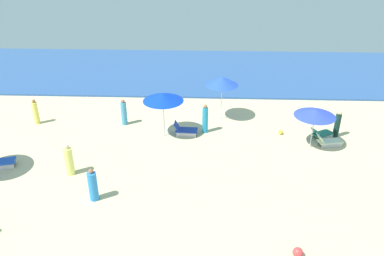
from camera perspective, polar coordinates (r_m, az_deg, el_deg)
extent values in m
cube|color=#2D5595|center=(31.54, 0.99, 8.30)|extent=(60.00, 10.79, 0.12)
cylinder|color=silver|center=(23.31, 4.27, 3.74)|extent=(0.05, 0.05, 2.19)
cone|color=blue|center=(22.80, 4.38, 6.85)|extent=(1.90, 1.90, 0.52)
cylinder|color=silver|center=(21.43, -4.11, 1.39)|extent=(0.05, 0.05, 2.11)
cone|color=#0C37C6|center=(20.91, -4.22, 4.49)|extent=(2.19, 2.19, 0.41)
cube|color=silver|center=(21.68, -0.85, -1.01)|extent=(1.08, 0.09, 0.23)
cube|color=silver|center=(22.18, -0.71, -0.31)|extent=(1.08, 0.09, 0.23)
cube|color=#2742A1|center=(21.86, -0.79, -0.32)|extent=(1.23, 0.72, 0.06)
cube|color=#2742A1|center=(21.81, -2.23, 0.25)|extent=(0.31, 0.65, 0.47)
cylinder|color=silver|center=(21.29, 17.08, -0.51)|extent=(0.05, 0.05, 1.81)
cone|color=blue|center=(20.82, 17.49, 2.15)|extent=(2.11, 2.11, 0.37)
cube|color=silver|center=(22.68, 18.91, -1.32)|extent=(0.91, 0.53, 0.19)
cube|color=silver|center=(22.99, 18.04, -0.78)|extent=(0.91, 0.53, 0.19)
cube|color=#247A62|center=(22.77, 18.52, -0.77)|extent=(1.28, 1.08, 0.06)
cube|color=#247A62|center=(22.35, 17.64, -0.60)|extent=(0.59, 0.67, 0.43)
cube|color=silver|center=(21.96, 19.66, -2.43)|extent=(1.12, 0.26, 0.21)
cube|color=silver|center=(22.32, 19.12, -1.82)|extent=(1.12, 0.26, 0.21)
cube|color=#E2F0C4|center=(22.08, 19.44, -1.82)|extent=(1.35, 0.80, 0.06)
cube|color=#E2F0C4|center=(21.72, 18.17, -1.46)|extent=(0.42, 0.59, 0.46)
cube|color=silver|center=(20.95, -25.94, -5.20)|extent=(1.05, 0.34, 0.26)
cube|color=silver|center=(21.43, -25.70, -4.38)|extent=(1.05, 0.34, 0.26)
cube|color=blue|center=(21.11, -25.90, -4.42)|extent=(1.34, 0.99, 0.06)
cylinder|color=#4696BD|center=(23.13, -9.87, 2.07)|extent=(0.37, 0.37, 1.37)
sphere|color=#8E5D50|center=(22.81, -10.02, 3.84)|extent=(0.21, 0.21, 0.21)
cylinder|color=#2D85DB|center=(17.22, -14.21, -8.23)|extent=(0.43, 0.43, 1.34)
sphere|color=#9D6346|center=(16.79, -14.51, -6.10)|extent=(0.21, 0.21, 0.21)
cylinder|color=#143127|center=(22.88, 20.35, 0.33)|extent=(0.39, 0.39, 1.35)
sphere|color=beige|center=(22.55, 20.67, 2.12)|extent=(0.25, 0.25, 0.25)
cylinder|color=#F9F578|center=(19.15, -17.44, -4.65)|extent=(0.56, 0.56, 1.38)
sphere|color=beige|center=(18.76, -17.78, -2.61)|extent=(0.21, 0.21, 0.21)
cylinder|color=teal|center=(21.90, 1.93, 1.15)|extent=(0.39, 0.39, 1.50)
sphere|color=#9C6F42|center=(21.54, 1.96, 3.17)|extent=(0.22, 0.22, 0.22)
cylinder|color=#F9E461|center=(24.65, -21.77, 2.02)|extent=(0.33, 0.33, 1.34)
sphere|color=#986841|center=(24.35, -22.08, 3.64)|extent=(0.21, 0.21, 0.21)
sphere|color=yellow|center=(22.49, 12.77, -0.59)|extent=(0.26, 0.26, 0.26)
sphere|color=#E03C3E|center=(15.02, 15.14, -17.07)|extent=(0.37, 0.37, 0.37)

